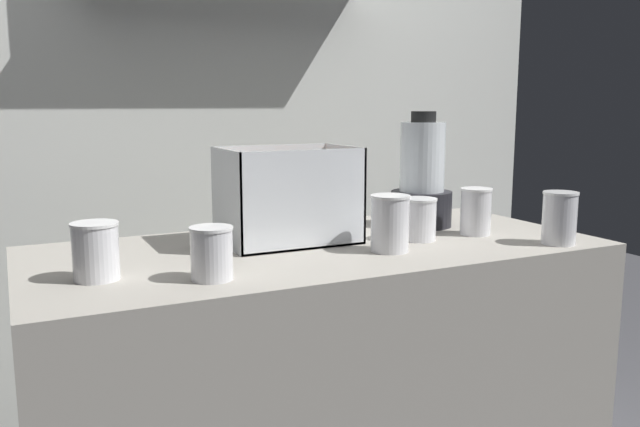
{
  "coord_description": "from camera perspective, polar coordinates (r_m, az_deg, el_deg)",
  "views": [
    {
      "loc": [
        -0.69,
        -1.42,
        1.25
      ],
      "look_at": [
        0.0,
        0.0,
        0.98
      ],
      "focal_mm": 36.63,
      "sensor_mm": 36.0,
      "label": 1
    }
  ],
  "objects": [
    {
      "name": "carrot_display_bin",
      "position": [
        1.65,
        -2.84,
        0.08
      ],
      "size": [
        0.33,
        0.22,
        0.24
      ],
      "color": "white",
      "rests_on": "counter"
    },
    {
      "name": "counter",
      "position": [
        1.77,
        0.0,
        -17.18
      ],
      "size": [
        1.4,
        0.64,
        0.9
      ],
      "primitive_type": "cube",
      "color": "#9E998E",
      "rests_on": "ground_plane"
    },
    {
      "name": "juice_cup_carrot_rightmost",
      "position": [
        1.73,
        20.18,
        -0.57
      ],
      "size": [
        0.09,
        0.09,
        0.13
      ],
      "color": "white",
      "rests_on": "counter"
    },
    {
      "name": "juice_cup_mango_left",
      "position": [
        1.31,
        -9.44,
        -3.66
      ],
      "size": [
        0.09,
        0.09,
        0.11
      ],
      "color": "white",
      "rests_on": "counter"
    },
    {
      "name": "juice_cup_carrot_right",
      "position": [
        1.69,
        8.62,
        -0.66
      ],
      "size": [
        0.09,
        0.09,
        0.11
      ],
      "color": "white",
      "rests_on": "counter"
    },
    {
      "name": "blender_pitcher",
      "position": [
        1.88,
        8.89,
        2.83
      ],
      "size": [
        0.17,
        0.17,
        0.33
      ],
      "color": "black",
      "rests_on": "counter"
    },
    {
      "name": "juice_cup_mango_middle",
      "position": [
        1.55,
        6.12,
        -1.04
      ],
      "size": [
        0.09,
        0.09,
        0.13
      ],
      "color": "white",
      "rests_on": "counter"
    },
    {
      "name": "juice_cup_mango_far_left",
      "position": [
        1.37,
        -18.99,
        -3.46
      ],
      "size": [
        0.09,
        0.09,
        0.12
      ],
      "color": "white",
      "rests_on": "counter"
    },
    {
      "name": "juice_cup_beet_far_right",
      "position": [
        1.79,
        13.45,
        0.03
      ],
      "size": [
        0.08,
        0.08,
        0.12
      ],
      "color": "white",
      "rests_on": "counter"
    },
    {
      "name": "back_wall_unit",
      "position": [
        2.29,
        -8.57,
        9.9
      ],
      "size": [
        2.6,
        0.24,
        2.5
      ],
      "color": "silver",
      "rests_on": "ground_plane"
    }
  ]
}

